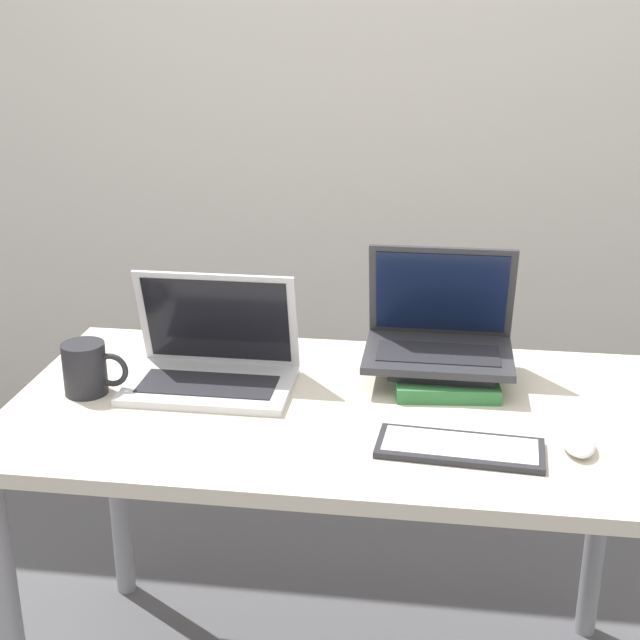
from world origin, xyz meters
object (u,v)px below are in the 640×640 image
at_px(book_stack, 443,368).
at_px(mouse, 578,442).
at_px(laptop_left, 212,363).
at_px(laptop_on_books, 439,333).
at_px(wireless_keyboard, 460,448).
at_px(mug, 87,369).

xyz_separation_m(book_stack, mouse, (0.25, -0.28, -0.01)).
distance_m(laptop_left, book_stack, 0.49).
bearing_deg(laptop_on_books, book_stack, -53.56).
relative_size(wireless_keyboard, mug, 2.24).
relative_size(laptop_on_books, mug, 2.28).
bearing_deg(laptop_left, laptop_on_books, 13.29).
relative_size(book_stack, mouse, 2.60).
distance_m(book_stack, wireless_keyboard, 0.32).
bearing_deg(wireless_keyboard, book_stack, 96.05).
relative_size(laptop_left, book_stack, 1.20).
height_order(wireless_keyboard, mug, mug).
bearing_deg(book_stack, laptop_left, -168.89).
distance_m(book_stack, laptop_on_books, 0.08).
xyz_separation_m(book_stack, mug, (-0.73, -0.18, 0.03)).
distance_m(book_stack, mouse, 0.38).
bearing_deg(mug, book_stack, 13.60).
distance_m(laptop_left, mouse, 0.75).
bearing_deg(laptop_left, wireless_keyboard, -23.76).
relative_size(book_stack, mug, 2.10).
bearing_deg(laptop_on_books, wireless_keyboard, -82.22).
relative_size(laptop_on_books, wireless_keyboard, 1.02).
bearing_deg(wireless_keyboard, mug, 169.10).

